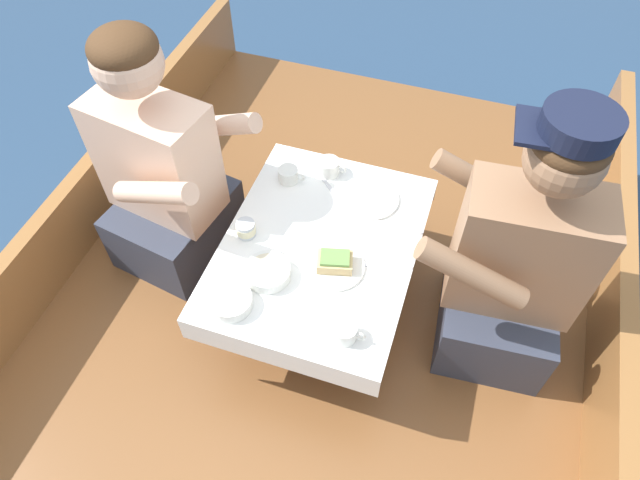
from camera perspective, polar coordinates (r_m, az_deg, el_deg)
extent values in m
plane|color=navy|center=(2.43, -0.66, -11.71)|extent=(60.00, 60.00, 0.00)
cube|color=brown|center=(2.29, -0.70, -9.92)|extent=(2.07, 3.02, 0.32)
cube|color=#936033|center=(2.42, -23.93, 1.13)|extent=(0.06, 3.02, 0.31)
cube|color=#936033|center=(2.09, 27.01, -12.42)|extent=(0.06, 3.02, 0.31)
cylinder|color=#B2B2B7|center=(2.06, 0.00, -3.57)|extent=(0.07, 0.07, 0.33)
cube|color=brown|center=(1.92, 0.00, -0.61)|extent=(0.61, 0.81, 0.02)
cube|color=white|center=(1.91, 0.00, -0.41)|extent=(0.64, 0.84, 0.00)
cube|color=white|center=(1.75, -4.39, -11.71)|extent=(0.64, 0.00, 0.10)
cube|color=white|center=(2.22, 3.41, 6.81)|extent=(0.64, 0.00, 0.10)
cube|color=#333847|center=(2.32, -14.14, 1.57)|extent=(0.43, 0.49, 0.26)
cube|color=beige|center=(2.07, -16.04, 7.89)|extent=(0.43, 0.28, 0.45)
sphere|color=beige|center=(1.84, -18.73, 16.51)|extent=(0.22, 0.22, 0.22)
ellipsoid|color=#472D19|center=(1.82, -19.14, 17.75)|extent=(0.21, 0.21, 0.12)
cylinder|color=beige|center=(2.04, -10.00, 11.21)|extent=(0.34, 0.13, 0.21)
cylinder|color=beige|center=(1.85, -16.24, 4.58)|extent=(0.34, 0.13, 0.21)
cube|color=#333847|center=(2.11, 17.05, -6.91)|extent=(0.39, 0.47, 0.26)
cube|color=#936B4C|center=(1.83, 19.63, -0.98)|extent=(0.42, 0.25, 0.45)
sphere|color=#936B4C|center=(1.56, 23.34, 7.57)|extent=(0.21, 0.21, 0.21)
ellipsoid|color=#472D19|center=(1.53, 23.89, 8.81)|extent=(0.20, 0.20, 0.11)
cylinder|color=#936B4C|center=(1.64, 14.95, -3.29)|extent=(0.34, 0.10, 0.21)
cylinder|color=#936B4C|center=(1.87, 15.82, 5.50)|extent=(0.34, 0.10, 0.21)
cylinder|color=black|center=(1.50, 24.65, 10.51)|extent=(0.19, 0.19, 0.06)
cube|color=black|center=(1.50, 20.81, 10.48)|extent=(0.11, 0.15, 0.01)
cylinder|color=silver|center=(1.85, 1.48, -2.64)|extent=(0.20, 0.20, 0.01)
cylinder|color=silver|center=(2.04, 4.98, 4.18)|extent=(0.21, 0.21, 0.01)
cube|color=tan|center=(1.83, 1.50, -2.22)|extent=(0.13, 0.10, 0.04)
cube|color=#669347|center=(1.81, 1.51, -1.77)|extent=(0.11, 0.09, 0.01)
cylinder|color=silver|center=(1.78, -8.95, -6.10)|extent=(0.14, 0.14, 0.04)
cylinder|color=beige|center=(1.77, -8.99, -5.92)|extent=(0.11, 0.11, 0.02)
cylinder|color=silver|center=(1.82, -5.26, -3.22)|extent=(0.15, 0.15, 0.04)
cylinder|color=beige|center=(1.81, -5.28, -3.04)|extent=(0.12, 0.12, 0.02)
cylinder|color=silver|center=(1.69, 2.48, -9.21)|extent=(0.07, 0.07, 0.06)
torus|color=silver|center=(1.69, 4.03, -9.59)|extent=(0.04, 0.01, 0.04)
cylinder|color=#3D2314|center=(1.68, 2.50, -8.93)|extent=(0.06, 0.06, 0.01)
cylinder|color=silver|center=(2.11, 0.88, 7.30)|extent=(0.08, 0.08, 0.06)
torus|color=silver|center=(2.10, 2.17, 7.06)|extent=(0.04, 0.01, 0.04)
cylinder|color=#3D2314|center=(2.10, 0.89, 7.65)|extent=(0.07, 0.07, 0.01)
cylinder|color=silver|center=(2.09, -3.20, 6.53)|extent=(0.07, 0.07, 0.05)
torus|color=silver|center=(2.08, -1.99, 6.31)|extent=(0.04, 0.01, 0.04)
cylinder|color=#3D2314|center=(2.08, -3.21, 6.84)|extent=(0.06, 0.06, 0.01)
cylinder|color=silver|center=(1.93, -7.43, 1.13)|extent=(0.06, 0.06, 0.05)
cylinder|color=beige|center=(1.93, -7.43, 1.13)|extent=(0.07, 0.07, 0.03)
cube|color=silver|center=(1.97, 7.87, 1.34)|extent=(0.17, 0.01, 0.00)
ellipsoid|color=silver|center=(1.97, 9.85, 0.89)|extent=(0.04, 0.02, 0.01)
cube|color=silver|center=(2.07, 1.23, 4.94)|extent=(0.13, 0.13, 0.00)
cube|color=silver|center=(1.86, 6.59, -2.61)|extent=(0.17, 0.05, 0.00)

